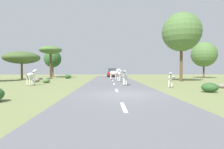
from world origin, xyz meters
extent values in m
plane|color=olive|center=(0.00, 0.00, 0.00)|extent=(90.00, 90.00, 0.00)
cube|color=slate|center=(-0.33, 0.00, 0.03)|extent=(6.00, 64.00, 0.05)
cube|color=silver|center=(-0.33, -4.00, 0.05)|extent=(0.16, 2.00, 0.01)
cube|color=silver|center=(-0.33, 2.00, 0.05)|extent=(0.16, 2.00, 0.01)
cube|color=silver|center=(-0.33, 8.00, 0.05)|extent=(0.16, 2.00, 0.01)
cube|color=silver|center=(-0.33, 14.00, 0.05)|extent=(0.16, 2.00, 0.01)
cube|color=silver|center=(-0.33, 20.00, 0.05)|extent=(0.16, 2.00, 0.01)
cube|color=silver|center=(-0.33, 26.00, 0.05)|extent=(0.16, 2.00, 0.01)
ellipsoid|color=silver|center=(0.71, 6.25, 0.94)|extent=(0.64, 1.08, 0.48)
cylinder|color=silver|center=(0.51, 5.96, 0.39)|extent=(0.12, 0.12, 0.69)
cylinder|color=#28231E|center=(0.51, 5.96, 0.07)|extent=(0.14, 0.14, 0.05)
cylinder|color=silver|center=(0.76, 5.89, 0.39)|extent=(0.12, 0.12, 0.69)
cylinder|color=#28231E|center=(0.76, 5.89, 0.07)|extent=(0.14, 0.14, 0.05)
cylinder|color=silver|center=(0.67, 6.60, 0.39)|extent=(0.12, 0.12, 0.69)
cylinder|color=#28231E|center=(0.67, 6.60, 0.07)|extent=(0.14, 0.14, 0.05)
cylinder|color=silver|center=(0.92, 6.53, 0.39)|extent=(0.12, 0.12, 0.69)
cylinder|color=#28231E|center=(0.92, 6.53, 0.07)|extent=(0.14, 0.14, 0.05)
cylinder|color=silver|center=(0.59, 5.78, 1.19)|extent=(0.27, 0.40, 0.41)
cube|color=black|center=(0.59, 5.78, 1.27)|extent=(0.12, 0.33, 0.28)
ellipsoid|color=silver|center=(0.53, 5.55, 1.34)|extent=(0.29, 0.47, 0.22)
ellipsoid|color=black|center=(0.49, 5.38, 1.32)|extent=(0.16, 0.18, 0.13)
cone|color=silver|center=(0.50, 5.67, 1.45)|extent=(0.10, 0.10, 0.13)
cone|color=silver|center=(0.62, 5.64, 1.45)|extent=(0.10, 0.10, 0.13)
cylinder|color=black|center=(0.84, 6.74, 0.85)|extent=(0.07, 0.15, 0.41)
ellipsoid|color=silver|center=(-0.15, 15.39, 1.07)|extent=(1.24, 0.80, 0.54)
cylinder|color=silver|center=(0.16, 15.14, 0.44)|extent=(0.15, 0.15, 0.78)
cylinder|color=#28231E|center=(0.16, 15.14, 0.08)|extent=(0.17, 0.17, 0.05)
cylinder|color=silver|center=(0.25, 15.41, 0.44)|extent=(0.15, 0.15, 0.78)
cylinder|color=#28231E|center=(0.25, 15.41, 0.08)|extent=(0.17, 0.17, 0.05)
cylinder|color=silver|center=(-0.55, 15.38, 0.44)|extent=(0.15, 0.15, 0.78)
cylinder|color=#28231E|center=(-0.55, 15.38, 0.08)|extent=(0.17, 0.17, 0.05)
cylinder|color=silver|center=(-0.46, 15.65, 0.44)|extent=(0.15, 0.15, 0.78)
cylinder|color=#28231E|center=(-0.46, 15.65, 0.08)|extent=(0.17, 0.17, 0.05)
cylinder|color=silver|center=(0.37, 15.22, 1.35)|extent=(0.46, 0.33, 0.46)
cube|color=black|center=(0.37, 15.22, 1.44)|extent=(0.37, 0.16, 0.32)
ellipsoid|color=silver|center=(0.63, 15.13, 1.52)|extent=(0.54, 0.36, 0.25)
ellipsoid|color=black|center=(0.82, 15.07, 1.50)|extent=(0.21, 0.19, 0.15)
cone|color=silver|center=(0.49, 15.10, 1.64)|extent=(0.12, 0.12, 0.15)
cone|color=silver|center=(0.54, 15.24, 1.64)|extent=(0.12, 0.12, 0.15)
cylinder|color=black|center=(-0.69, 15.58, 0.96)|extent=(0.17, 0.09, 0.47)
ellipsoid|color=silver|center=(-8.36, 6.65, 0.98)|extent=(0.71, 1.19, 0.53)
cylinder|color=silver|center=(-8.13, 6.96, 0.38)|extent=(0.14, 0.14, 0.76)
cylinder|color=#28231E|center=(-8.13, 6.96, 0.03)|extent=(0.16, 0.16, 0.05)
cylinder|color=silver|center=(-8.40, 7.04, 0.38)|extent=(0.14, 0.14, 0.76)
cylinder|color=#28231E|center=(-8.40, 7.04, 0.03)|extent=(0.16, 0.16, 0.05)
cylinder|color=silver|center=(-8.31, 6.26, 0.38)|extent=(0.14, 0.14, 0.76)
cylinder|color=#28231E|center=(-8.31, 6.26, 0.03)|extent=(0.16, 0.16, 0.05)
cylinder|color=silver|center=(-8.59, 6.33, 0.38)|extent=(0.14, 0.14, 0.76)
cylinder|color=#28231E|center=(-8.59, 6.33, 0.03)|extent=(0.16, 0.16, 0.05)
cylinder|color=silver|center=(-8.22, 7.16, 1.26)|extent=(0.30, 0.44, 0.45)
cube|color=black|center=(-8.22, 7.16, 1.35)|extent=(0.13, 0.37, 0.31)
ellipsoid|color=silver|center=(-8.16, 7.42, 1.42)|extent=(0.32, 0.52, 0.24)
ellipsoid|color=black|center=(-8.11, 7.61, 1.40)|extent=(0.18, 0.20, 0.15)
cone|color=silver|center=(-8.12, 7.28, 1.54)|extent=(0.11, 0.11, 0.14)
cone|color=silver|center=(-8.26, 7.32, 1.54)|extent=(0.11, 0.11, 0.14)
cylinder|color=black|center=(-8.50, 6.11, 0.88)|extent=(0.08, 0.16, 0.45)
ellipsoid|color=silver|center=(4.43, 4.48, 0.83)|extent=(0.65, 1.01, 0.44)
cylinder|color=silver|center=(4.22, 4.23, 0.32)|extent=(0.12, 0.12, 0.64)
cylinder|color=#28231E|center=(4.22, 4.23, 0.02)|extent=(0.14, 0.14, 0.04)
cylinder|color=silver|center=(4.44, 4.15, 0.32)|extent=(0.12, 0.12, 0.64)
cylinder|color=#28231E|center=(4.44, 4.15, 0.02)|extent=(0.14, 0.14, 0.04)
cylinder|color=silver|center=(4.41, 4.81, 0.32)|extent=(0.12, 0.12, 0.64)
cylinder|color=#28231E|center=(4.41, 4.81, 0.02)|extent=(0.14, 0.14, 0.04)
cylinder|color=silver|center=(4.64, 4.73, 0.32)|extent=(0.12, 0.12, 0.64)
cylinder|color=#28231E|center=(4.64, 4.73, 0.02)|extent=(0.14, 0.14, 0.04)
cylinder|color=silver|center=(4.28, 4.05, 1.05)|extent=(0.27, 0.37, 0.38)
cube|color=black|center=(4.28, 4.05, 1.13)|extent=(0.13, 0.30, 0.26)
ellipsoid|color=silver|center=(4.21, 3.84, 1.19)|extent=(0.29, 0.44, 0.20)
ellipsoid|color=black|center=(4.16, 3.69, 1.18)|extent=(0.16, 0.17, 0.12)
cone|color=silver|center=(4.19, 3.96, 1.29)|extent=(0.10, 0.10, 0.12)
cone|color=silver|center=(4.30, 3.92, 1.29)|extent=(0.10, 0.10, 0.12)
cylinder|color=black|center=(4.58, 4.92, 0.74)|extent=(0.07, 0.14, 0.38)
ellipsoid|color=silver|center=(0.48, 11.67, 0.96)|extent=(0.70, 1.11, 0.49)
cylinder|color=silver|center=(0.71, 11.95, 0.40)|extent=(0.13, 0.13, 0.70)
cylinder|color=#28231E|center=(0.71, 11.95, 0.07)|extent=(0.15, 0.15, 0.05)
cylinder|color=silver|center=(0.46, 12.03, 0.40)|extent=(0.13, 0.13, 0.70)
cylinder|color=#28231E|center=(0.46, 12.03, 0.07)|extent=(0.15, 0.15, 0.05)
cylinder|color=silver|center=(0.51, 11.31, 0.40)|extent=(0.13, 0.13, 0.70)
cylinder|color=#28231E|center=(0.51, 11.31, 0.07)|extent=(0.15, 0.15, 0.05)
cylinder|color=silver|center=(0.26, 11.39, 0.40)|extent=(0.13, 0.13, 0.70)
cylinder|color=#28231E|center=(0.26, 11.39, 0.07)|extent=(0.15, 0.15, 0.05)
cylinder|color=silver|center=(0.63, 12.14, 1.21)|extent=(0.29, 0.41, 0.41)
cube|color=black|center=(0.63, 12.14, 1.30)|extent=(0.14, 0.34, 0.29)
ellipsoid|color=silver|center=(0.71, 12.37, 1.36)|extent=(0.31, 0.49, 0.22)
ellipsoid|color=black|center=(0.76, 12.54, 1.35)|extent=(0.17, 0.19, 0.13)
cone|color=silver|center=(0.73, 12.24, 1.48)|extent=(0.11, 0.11, 0.13)
cone|color=silver|center=(0.61, 12.28, 1.48)|extent=(0.11, 0.11, 0.13)
cylinder|color=black|center=(0.33, 11.18, 0.87)|extent=(0.08, 0.15, 0.42)
cube|color=red|center=(-0.07, 26.67, 0.63)|extent=(1.92, 4.25, 0.80)
cube|color=#334751|center=(-0.06, 26.87, 1.41)|extent=(1.70, 2.24, 0.76)
cube|color=black|center=(-0.13, 24.51, 0.36)|extent=(1.71, 0.21, 0.24)
cylinder|color=black|center=(-1.00, 25.34, 0.39)|extent=(0.24, 0.69, 0.68)
cylinder|color=black|center=(0.80, 25.29, 0.39)|extent=(0.24, 0.69, 0.68)
cylinder|color=black|center=(-0.93, 28.04, 0.39)|extent=(0.24, 0.69, 0.68)
cylinder|color=black|center=(0.87, 27.99, 0.39)|extent=(0.24, 0.69, 0.68)
cylinder|color=brown|center=(8.49, 12.44, 2.19)|extent=(0.36, 0.36, 4.37)
sphere|color=#4C7038|center=(8.49, 12.44, 6.35)|extent=(4.94, 4.94, 4.94)
cylinder|color=#4C3823|center=(-11.39, 22.90, 2.19)|extent=(0.36, 0.36, 4.38)
ellipsoid|color=#4C7038|center=(-11.39, 22.90, 5.09)|extent=(4.05, 4.05, 1.42)
cylinder|color=brown|center=(16.26, 21.72, 1.23)|extent=(0.31, 0.31, 2.46)
sphere|color=#4C7038|center=(16.26, 21.72, 4.24)|extent=(4.44, 4.44, 4.44)
cylinder|color=brown|center=(-14.01, 17.17, 1.20)|extent=(0.30, 0.30, 2.40)
ellipsoid|color=#425B2D|center=(-14.01, 17.17, 3.33)|extent=(5.35, 5.35, 1.87)
cylinder|color=brown|center=(-12.44, 27.71, 1.16)|extent=(0.30, 0.30, 2.32)
sphere|color=#2D5628|center=(-12.44, 27.71, 3.73)|extent=(3.53, 3.53, 3.53)
ellipsoid|color=#4C7038|center=(-8.01, 10.00, 0.26)|extent=(0.87, 0.78, 0.52)
ellipsoid|color=#2D5628|center=(-7.76, 20.33, 0.34)|extent=(1.13, 1.02, 0.68)
ellipsoid|color=#2D5628|center=(6.02, 1.14, 0.33)|extent=(1.10, 0.99, 0.66)
ellipsoid|color=gray|center=(8.53, 3.85, 0.19)|extent=(0.55, 0.57, 0.38)
ellipsoid|color=#A89E8C|center=(10.38, 20.93, 0.22)|extent=(0.86, 0.89, 0.45)
ellipsoid|color=gray|center=(-9.70, 11.44, 0.27)|extent=(0.89, 0.78, 0.53)
ellipsoid|color=gray|center=(-9.79, 14.83, 0.19)|extent=(0.57, 0.60, 0.39)
camera|label=1|loc=(-0.96, -11.49, 1.57)|focal=30.03mm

